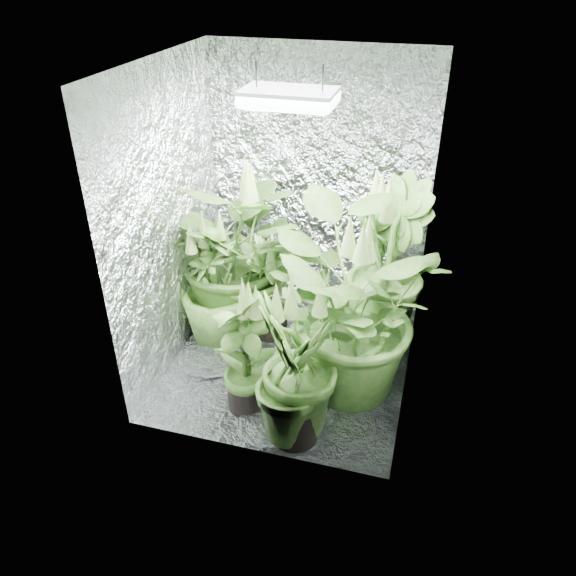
% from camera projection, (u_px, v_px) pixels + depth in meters
% --- Properties ---
extents(ground, '(1.60, 1.60, 0.00)m').
position_uv_depth(ground, '(289.00, 365.00, 3.94)').
color(ground, white).
rests_on(ground, ground).
extents(walls, '(1.62, 1.62, 2.00)m').
position_uv_depth(walls, '(289.00, 237.00, 3.41)').
color(walls, white).
rests_on(walls, ground).
extents(ceiling, '(1.60, 1.60, 0.01)m').
position_uv_depth(ceiling, '(289.00, 63.00, 2.89)').
color(ceiling, white).
rests_on(ceiling, walls).
extents(grow_lamp, '(0.50, 0.30, 0.22)m').
position_uv_depth(grow_lamp, '(289.00, 98.00, 2.98)').
color(grow_lamp, gray).
rests_on(grow_lamp, ceiling).
extents(plant_a, '(1.28, 1.28, 1.32)m').
position_uv_depth(plant_a, '(240.00, 252.00, 4.03)').
color(plant_a, black).
rests_on(plant_a, ground).
extents(plant_b, '(0.52, 0.52, 0.86)m').
position_uv_depth(plant_b, '(270.00, 290.00, 4.06)').
color(plant_b, black).
rests_on(plant_b, ground).
extents(plant_c, '(0.78, 0.78, 1.32)m').
position_uv_depth(plant_c, '(385.00, 267.00, 3.88)').
color(plant_c, black).
rests_on(plant_c, ground).
extents(plant_d, '(0.69, 0.69, 1.02)m').
position_uv_depth(plant_d, '(214.00, 285.00, 3.95)').
color(plant_d, black).
rests_on(plant_d, ground).
extents(plant_e, '(1.27, 1.27, 1.32)m').
position_uv_depth(plant_e, '(346.00, 313.00, 3.37)').
color(plant_e, black).
rests_on(plant_e, ground).
extents(plant_f, '(0.62, 0.62, 0.95)m').
position_uv_depth(plant_f, '(246.00, 351.00, 3.37)').
color(plant_f, black).
rests_on(plant_f, ground).
extents(plant_g, '(0.62, 0.62, 1.08)m').
position_uv_depth(plant_g, '(295.00, 372.00, 3.11)').
color(plant_g, black).
rests_on(plant_g, ground).
extents(circulation_fan, '(0.19, 0.30, 0.36)m').
position_uv_depth(circulation_fan, '(380.00, 346.00, 3.87)').
color(circulation_fan, black).
rests_on(circulation_fan, ground).
extents(plant_label, '(0.05, 0.04, 0.08)m').
position_uv_depth(plant_label, '(304.00, 404.00, 3.18)').
color(plant_label, white).
rests_on(plant_label, plant_g).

